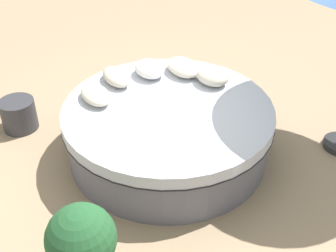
# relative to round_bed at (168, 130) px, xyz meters

# --- Properties ---
(ground_plane) EXTENTS (16.00, 16.00, 0.00)m
(ground_plane) POSITION_rel_round_bed_xyz_m (0.00, 0.00, -0.34)
(ground_plane) COLOR #9E8466
(round_bed) EXTENTS (2.44, 2.44, 0.66)m
(round_bed) POSITION_rel_round_bed_xyz_m (0.00, 0.00, 0.00)
(round_bed) COLOR #595966
(round_bed) RESTS_ON ground_plane
(throw_pillow_0) EXTENTS (0.43, 0.38, 0.20)m
(throw_pillow_0) POSITION_rel_round_bed_xyz_m (-0.19, 0.75, 0.43)
(throw_pillow_0) COLOR beige
(throw_pillow_0) RESTS_ON round_bed
(throw_pillow_1) EXTENTS (0.52, 0.36, 0.18)m
(throw_pillow_1) POSITION_rel_round_bed_xyz_m (-0.58, 0.57, 0.41)
(throw_pillow_1) COLOR beige
(throw_pillow_1) RESTS_ON round_bed
(throw_pillow_2) EXTENTS (0.44, 0.35, 0.20)m
(throw_pillow_2) POSITION_rel_round_bed_xyz_m (-0.75, 0.18, 0.42)
(throw_pillow_2) COLOR white
(throw_pillow_2) RESTS_ON round_bed
(throw_pillow_3) EXTENTS (0.51, 0.29, 0.17)m
(throw_pillow_3) POSITION_rel_round_bed_xyz_m (-0.80, -0.26, 0.41)
(throw_pillow_3) COLOR beige
(throw_pillow_3) RESTS_ON round_bed
(throw_pillow_4) EXTENTS (0.51, 0.30, 0.15)m
(throw_pillow_4) POSITION_rel_round_bed_xyz_m (-0.55, -0.65, 0.40)
(throw_pillow_4) COLOR beige
(throw_pillow_4) RESTS_ON round_bed
(planter) EXTENTS (0.57, 0.57, 0.93)m
(planter) POSITION_rel_round_bed_xyz_m (1.27, -1.55, 0.20)
(planter) COLOR gray
(planter) RESTS_ON ground_plane
(side_table) EXTENTS (0.45, 0.45, 0.41)m
(side_table) POSITION_rel_round_bed_xyz_m (-1.44, -1.40, -0.14)
(side_table) COLOR #333338
(side_table) RESTS_ON ground_plane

